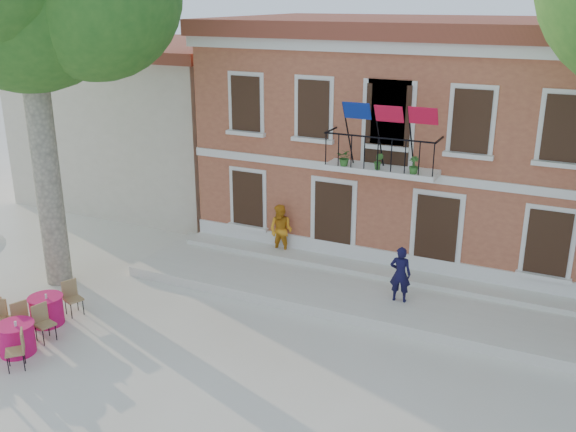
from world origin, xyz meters
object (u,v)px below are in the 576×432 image
Objects in this scene: pedestrian_navy at (400,274)px; cafe_table_3 at (16,337)px; pedestrian_orange at (281,230)px; cafe_table_1 at (47,309)px.

pedestrian_navy reaches higher than cafe_table_3.
pedestrian_orange reaches higher than cafe_table_3.
cafe_table_1 is at bearing 107.93° from cafe_table_3.
cafe_table_1 is at bearing 23.62° from pedestrian_navy.
pedestrian_navy is 0.94× the size of pedestrian_orange.
pedestrian_orange is (-4.34, 1.53, 0.05)m from pedestrian_navy.
pedestrian_navy reaches higher than cafe_table_1.
cafe_table_1 is 1.07× the size of cafe_table_3.
pedestrian_orange is at bearing -26.10° from pedestrian_navy.
pedestrian_orange is 0.86× the size of cafe_table_1.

